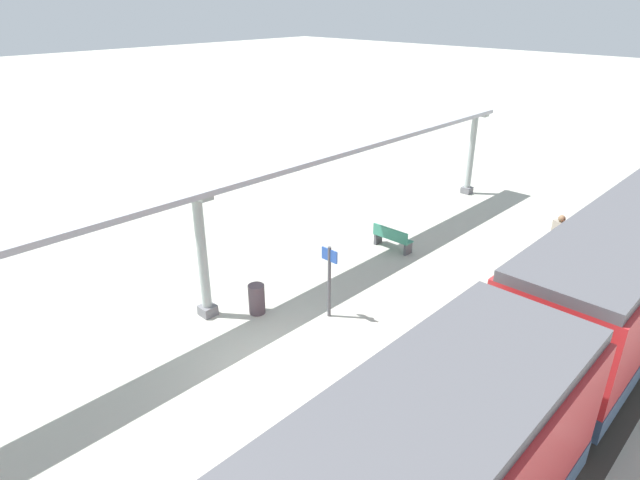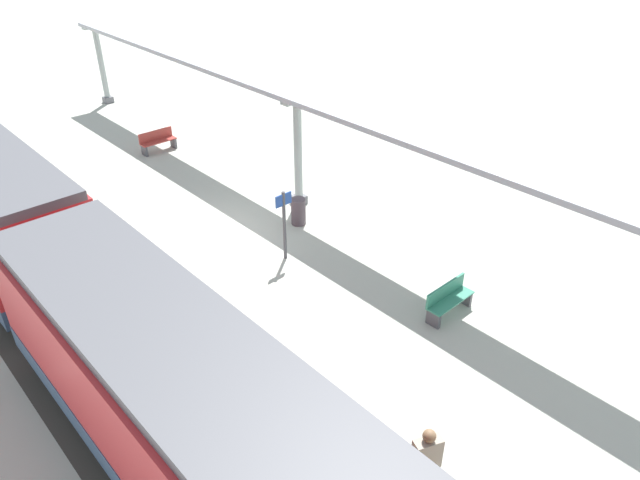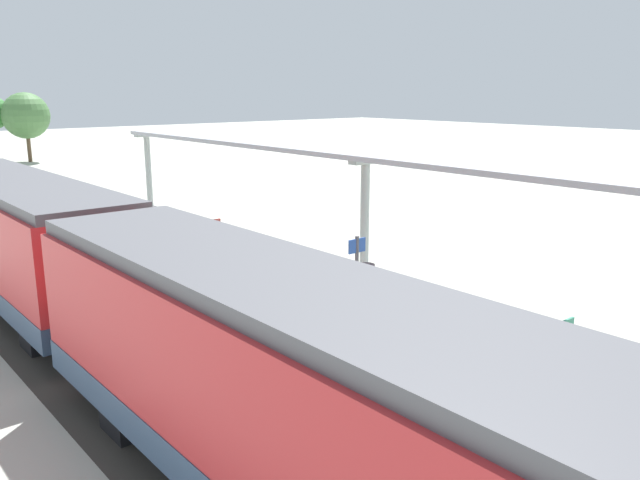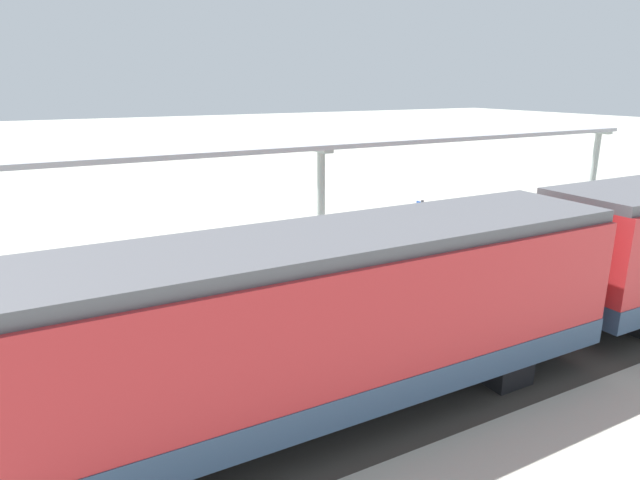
% 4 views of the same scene
% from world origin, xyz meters
% --- Properties ---
extents(ground_plane, '(176.00, 176.00, 0.00)m').
position_xyz_m(ground_plane, '(0.00, 0.00, 0.00)').
color(ground_plane, '#ADAEA0').
extents(tactile_edge_strip, '(0.50, 38.37, 0.01)m').
position_xyz_m(tactile_edge_strip, '(-3.53, 0.00, 0.00)').
color(tactile_edge_strip, gold).
rests_on(tactile_edge_strip, ground).
extents(train_near_carriage, '(2.65, 11.65, 3.48)m').
position_xyz_m(train_near_carriage, '(-5.37, -7.83, 1.83)').
color(train_near_carriage, red).
rests_on(train_near_carriage, ground).
extents(canopy_pillar_nearest, '(1.10, 0.44, 3.76)m').
position_xyz_m(canopy_pillar_nearest, '(3.33, -14.83, 1.90)').
color(canopy_pillar_nearest, slate).
rests_on(canopy_pillar_nearest, ground).
extents(canopy_pillar_second, '(1.10, 0.44, 3.76)m').
position_xyz_m(canopy_pillar_second, '(3.33, -0.18, 1.90)').
color(canopy_pillar_second, slate).
rests_on(canopy_pillar_second, ground).
extents(canopy_beam, '(1.20, 30.35, 0.16)m').
position_xyz_m(canopy_beam, '(3.33, -0.05, 3.84)').
color(canopy_beam, '#A8AAB2').
rests_on(canopy_beam, canopy_pillar_nearest).
extents(bench_near_end, '(1.50, 0.45, 0.86)m').
position_xyz_m(bench_near_end, '(2.18, -7.43, 0.44)').
color(bench_near_end, '#328065').
rests_on(bench_near_end, ground).
extents(trash_bin, '(0.48, 0.48, 0.90)m').
position_xyz_m(trash_bin, '(2.39, -1.25, 0.45)').
color(trash_bin, '#4F4249').
rests_on(trash_bin, ground).
extents(platform_info_sign, '(0.56, 0.10, 2.20)m').
position_xyz_m(platform_info_sign, '(0.75, -2.56, 1.33)').
color(platform_info_sign, '#4C4C51').
rests_on(platform_info_sign, ground).
extents(passenger_waiting_near_edge, '(0.56, 0.40, 1.77)m').
position_xyz_m(passenger_waiting_near_edge, '(-2.54, -10.44, 1.11)').
color(passenger_waiting_near_edge, brown).
rests_on(passenger_waiting_near_edge, ground).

